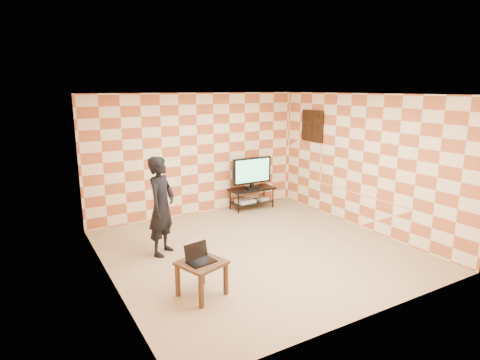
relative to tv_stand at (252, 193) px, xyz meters
name	(u,v)px	position (x,y,z in m)	size (l,w,h in m)	color
floor	(257,250)	(-1.23, -2.18, -0.37)	(5.00, 5.00, 0.00)	tan
wall_back	(197,155)	(-1.23, 0.32, 0.98)	(5.00, 0.02, 2.70)	#F9E3B9
wall_front	(372,215)	(-1.23, -4.68, 0.98)	(5.00, 0.02, 2.70)	#F9E3B9
wall_left	(107,194)	(-3.73, -2.18, 0.98)	(0.02, 5.00, 2.70)	#F9E3B9
wall_right	(363,162)	(1.27, -2.18, 0.98)	(0.02, 5.00, 2.70)	#F9E3B9
ceiling	(258,94)	(-1.23, -2.18, 2.33)	(5.00, 5.00, 0.02)	white
wall_art	(312,126)	(1.24, -0.63, 1.58)	(0.04, 0.72, 0.72)	black
tv_stand	(252,193)	(0.00, 0.00, 0.00)	(1.08, 0.49, 0.50)	black
tv	(252,171)	(0.00, 0.00, 0.54)	(1.00, 0.19, 0.73)	black
dvd_player	(245,201)	(-0.18, -0.01, -0.16)	(0.42, 0.30, 0.07)	silver
game_console	(263,199)	(0.30, -0.03, -0.17)	(0.24, 0.18, 0.06)	silver
side_table	(202,268)	(-2.75, -3.16, 0.04)	(0.71, 0.71, 0.50)	#3A2516
laptop	(199,258)	(-2.77, -3.13, 0.19)	(0.41, 0.35, 0.24)	black
person	(162,206)	(-2.72, -1.50, 0.49)	(0.62, 0.41, 1.70)	black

